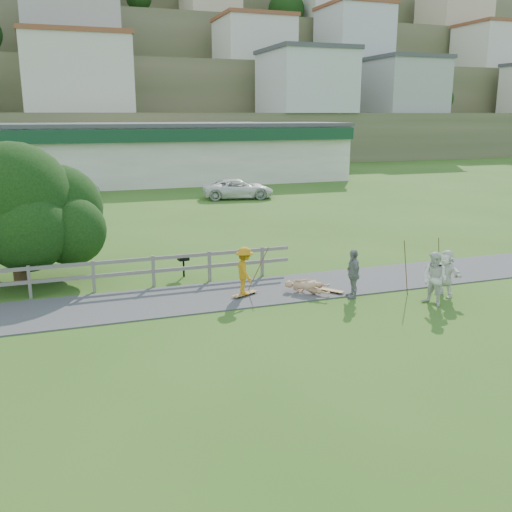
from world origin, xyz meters
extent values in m
plane|color=#315A19|center=(0.00, 0.00, 0.00)|extent=(260.00, 260.00, 0.00)
cube|color=#3D3D3F|center=(0.00, 1.50, 0.02)|extent=(34.00, 3.00, 0.04)
cube|color=#615D56|center=(-6.00, 3.30, 0.55)|extent=(0.10, 0.10, 1.10)
cube|color=#615D56|center=(-4.00, 3.30, 0.55)|extent=(0.10, 0.10, 1.10)
cube|color=#615D56|center=(-2.00, 3.30, 0.55)|extent=(0.10, 0.10, 1.10)
cube|color=#615D56|center=(0.00, 3.30, 0.55)|extent=(0.10, 0.10, 1.10)
cube|color=#615D56|center=(2.00, 3.30, 0.55)|extent=(0.10, 0.10, 1.10)
cube|color=#615D56|center=(-4.50, 3.30, 1.00)|extent=(15.00, 0.08, 0.12)
cube|color=#615D56|center=(-4.50, 3.30, 0.55)|extent=(15.00, 0.08, 0.12)
cube|color=beige|center=(4.00, 35.00, 2.40)|extent=(32.00, 10.00, 4.80)
cube|color=#163D25|center=(4.00, 29.80, 4.20)|extent=(32.00, 0.60, 1.00)
cube|color=#47474B|center=(4.00, 35.00, 4.95)|extent=(32.50, 10.50, 0.30)
cube|color=#4C5431|center=(0.00, 55.00, 3.00)|extent=(220.00, 14.00, 6.00)
cube|color=beige|center=(0.00, 55.00, 9.50)|extent=(10.00, 9.00, 7.00)
cube|color=#47474B|center=(0.00, 55.00, 13.25)|extent=(10.40, 9.40, 0.50)
cube|color=#4C5431|center=(0.00, 68.00, 6.50)|extent=(220.00, 14.00, 13.00)
cube|color=beige|center=(0.00, 68.00, 16.50)|extent=(10.00, 9.00, 7.00)
cube|color=#47474B|center=(0.00, 68.00, 20.25)|extent=(10.40, 9.40, 0.50)
cube|color=#4C5431|center=(0.00, 81.00, 10.50)|extent=(220.00, 14.00, 21.00)
cube|color=#4C5431|center=(0.00, 94.00, 15.00)|extent=(220.00, 14.00, 30.00)
cube|color=#4C5431|center=(0.00, 108.00, 20.00)|extent=(220.00, 14.00, 40.00)
imported|color=#C18112|center=(0.61, 1.16, 0.78)|extent=(0.62, 1.03, 1.57)
imported|color=tan|center=(2.63, 0.70, 0.28)|extent=(1.33, 1.33, 0.55)
imported|color=silver|center=(5.91, -1.59, 0.85)|extent=(0.88, 0.99, 1.70)
imported|color=gray|center=(3.91, -0.05, 0.80)|extent=(0.53, 0.99, 1.61)
imported|color=white|center=(6.84, -0.93, 0.78)|extent=(0.74, 1.50, 1.55)
imported|color=#B4B6BD|center=(-3.93, 27.03, 0.62)|extent=(3.99, 2.23, 1.24)
imported|color=white|center=(7.23, 22.70, 0.69)|extent=(5.28, 3.07, 1.38)
sphere|color=#AA041C|center=(3.23, 1.05, 0.12)|extent=(0.24, 0.24, 0.24)
cylinder|color=brown|center=(1.21, 1.56, 0.85)|extent=(0.03, 0.03, 1.70)
cylinder|color=brown|center=(5.64, -0.43, 0.94)|extent=(0.03, 0.03, 1.89)
cylinder|color=brown|center=(7.09, -0.22, 0.91)|extent=(0.03, 0.03, 1.81)
camera|label=1|loc=(-4.93, -15.76, 5.80)|focal=40.00mm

